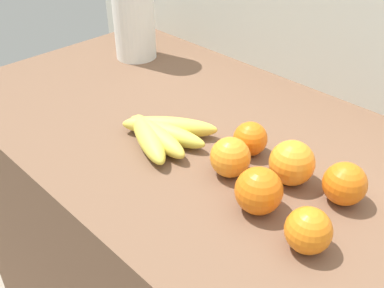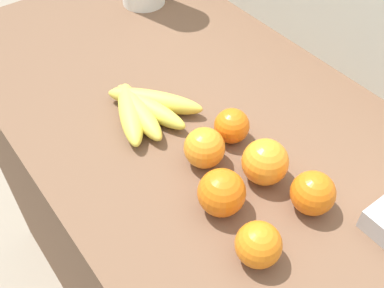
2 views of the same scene
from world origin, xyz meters
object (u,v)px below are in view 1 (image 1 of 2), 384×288
at_px(banana_bunch, 160,133).
at_px(paper_towel_roll, 133,4).
at_px(orange_front, 259,191).
at_px(orange_back_left, 250,139).
at_px(orange_right, 309,231).
at_px(orange_center, 292,163).
at_px(orange_far_right, 230,157).
at_px(orange_back_right, 345,184).

height_order(banana_bunch, paper_towel_roll, paper_towel_roll).
relative_size(orange_front, orange_back_left, 1.19).
distance_m(orange_right, paper_towel_roll, 0.81).
relative_size(orange_center, orange_far_right, 1.10).
height_order(orange_right, orange_center, orange_center).
relative_size(orange_front, orange_far_right, 1.07).
relative_size(orange_back_left, orange_far_right, 0.90).
relative_size(orange_front, orange_back_right, 1.08).
xyz_separation_m(orange_front, paper_towel_roll, (-0.65, 0.26, 0.11)).
relative_size(banana_bunch, orange_back_left, 2.91).
xyz_separation_m(orange_back_left, orange_center, (0.11, -0.02, 0.01)).
bearing_deg(orange_front, orange_back_right, 53.69).
xyz_separation_m(orange_front, orange_center, (-0.01, 0.10, 0.00)).
xyz_separation_m(orange_back_left, paper_towel_roll, (-0.53, 0.14, 0.12)).
relative_size(banana_bunch, orange_front, 2.44).
xyz_separation_m(orange_center, paper_towel_roll, (-0.64, 0.16, 0.11)).
xyz_separation_m(banana_bunch, orange_back_left, (0.15, 0.10, 0.01)).
height_order(banana_bunch, orange_front, orange_front).
bearing_deg(paper_towel_roll, orange_right, -20.15).
distance_m(banana_bunch, orange_back_left, 0.18).
distance_m(orange_back_left, orange_center, 0.11).
xyz_separation_m(orange_right, orange_back_left, (-0.22, 0.13, -0.00)).
relative_size(orange_right, orange_back_left, 1.07).
bearing_deg(orange_back_right, banana_bunch, -163.90).
bearing_deg(orange_front, paper_towel_roll, 157.99).
height_order(banana_bunch, orange_back_left, orange_back_left).
bearing_deg(orange_back_left, banana_bunch, -146.75).
bearing_deg(orange_back_right, orange_back_left, -179.45).
relative_size(orange_front, orange_right, 1.12).
distance_m(orange_front, orange_right, 0.11).
bearing_deg(orange_back_right, orange_center, -168.72).
xyz_separation_m(orange_front, orange_far_right, (-0.10, 0.04, -0.00)).
bearing_deg(orange_far_right, orange_center, 33.82).
bearing_deg(banana_bunch, orange_back_left, 33.25).
xyz_separation_m(orange_back_right, orange_far_right, (-0.19, -0.08, 0.00)).
bearing_deg(paper_towel_roll, orange_far_right, -21.93).
height_order(banana_bunch, orange_far_right, orange_far_right).
xyz_separation_m(orange_front, orange_right, (0.11, -0.02, -0.00)).
height_order(orange_front, orange_back_left, orange_front).
distance_m(banana_bunch, orange_far_right, 0.17).
distance_m(orange_far_right, paper_towel_roll, 0.60).
height_order(orange_right, orange_far_right, orange_far_right).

